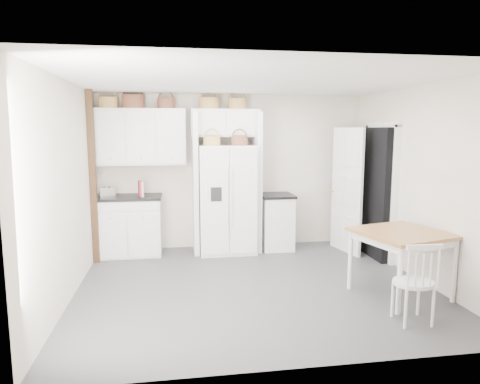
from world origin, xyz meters
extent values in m
plane|color=#414143|center=(0.00, 0.00, 0.00)|extent=(4.50, 4.50, 0.00)
plane|color=white|center=(0.00, 0.00, 2.60)|extent=(4.50, 4.50, 0.00)
plane|color=beige|center=(0.00, 2.00, 1.30)|extent=(4.50, 0.00, 4.50)
plane|color=beige|center=(-2.25, 0.00, 1.30)|extent=(0.00, 4.00, 4.00)
plane|color=beige|center=(2.25, 0.00, 1.30)|extent=(0.00, 4.00, 4.00)
cube|color=white|center=(-0.15, 1.65, 0.88)|extent=(0.91, 0.73, 1.77)
cube|color=silver|center=(-1.73, 1.70, 0.46)|extent=(1.00, 0.63, 0.92)
cube|color=silver|center=(0.71, 1.70, 0.45)|extent=(0.51, 0.61, 0.90)
cube|color=#93602C|center=(1.70, -0.60, 0.40)|extent=(1.18, 1.18, 0.80)
cube|color=silver|center=(1.45, -1.31, 0.43)|extent=(0.44, 0.40, 0.86)
cube|color=black|center=(-1.73, 1.70, 0.94)|extent=(1.04, 0.67, 0.04)
cube|color=black|center=(0.71, 1.70, 0.92)|extent=(0.55, 0.65, 0.04)
cube|color=silver|center=(-2.05, 1.62, 1.04)|extent=(0.26, 0.20, 0.16)
cube|color=#AC2031|center=(-1.54, 1.62, 1.09)|extent=(0.07, 0.17, 0.25)
cube|color=beige|center=(-1.51, 1.62, 1.08)|extent=(0.07, 0.16, 0.23)
cylinder|color=#A17145|center=(-2.00, 1.83, 2.44)|extent=(0.30, 0.30, 0.17)
cylinder|color=brown|center=(-1.62, 1.83, 2.45)|extent=(0.36, 0.36, 0.21)
cylinder|color=brown|center=(-1.10, 1.83, 2.43)|extent=(0.28, 0.28, 0.16)
cylinder|color=#A17145|center=(-0.41, 1.83, 2.44)|extent=(0.32, 0.32, 0.18)
cylinder|color=#A17145|center=(0.06, 1.83, 2.44)|extent=(0.30, 0.30, 0.17)
cylinder|color=#A17145|center=(-0.39, 1.55, 1.84)|extent=(0.27, 0.27, 0.14)
cylinder|color=brown|center=(0.05, 1.55, 1.84)|extent=(0.26, 0.26, 0.14)
cube|color=silver|center=(-1.50, 1.83, 1.90)|extent=(1.40, 0.34, 0.90)
cube|color=silver|center=(-0.15, 1.83, 2.12)|extent=(1.12, 0.34, 0.45)
cube|color=silver|center=(-0.66, 1.70, 1.15)|extent=(0.08, 0.60, 2.30)
cube|color=silver|center=(0.36, 1.70, 1.15)|extent=(0.08, 0.60, 2.30)
cube|color=#352113|center=(-2.20, 1.35, 1.30)|extent=(0.09, 0.09, 2.60)
cube|color=black|center=(2.16, 1.00, 1.02)|extent=(0.18, 0.85, 2.05)
cube|color=white|center=(1.80, 1.33, 1.02)|extent=(0.21, 0.79, 2.05)
camera|label=1|loc=(-1.00, -5.26, 2.00)|focal=32.00mm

